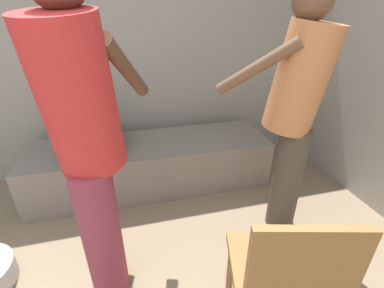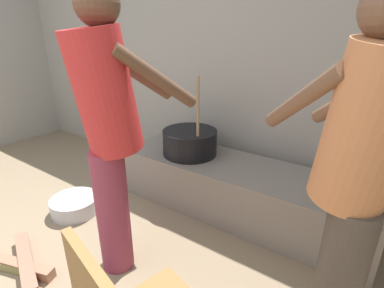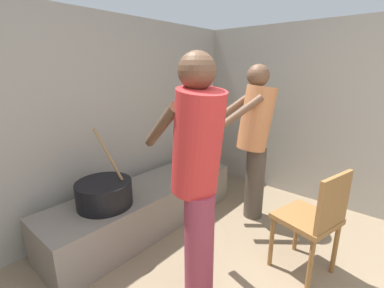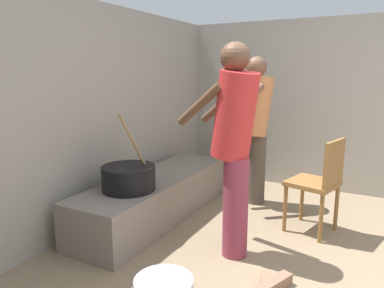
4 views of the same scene
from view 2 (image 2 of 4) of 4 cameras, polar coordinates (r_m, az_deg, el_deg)
name	(u,v)px [view 2 (image 2 of 4)]	position (r m, az deg, el deg)	size (l,w,h in m)	color
block_enclosure_rear	(194,73)	(3.00, 0.40, 13.82)	(5.37, 0.20, 2.09)	#9E998E
hearth_ledge	(237,189)	(2.46, 8.82, -8.78)	(2.07, 0.60, 0.43)	slate
cooking_pot_main	(190,142)	(2.52, -0.42, 0.41)	(0.47, 0.47, 0.67)	black
cook_in_orange_shirt	(358,171)	(1.31, 29.94, -4.58)	(0.71, 0.68, 1.62)	#4C4238
cook_in_red_shirt	(109,124)	(1.65, -16.13, 3.84)	(0.54, 0.75, 1.67)	#8C3347
metal_mixing_bowl	(75,205)	(2.69, -22.16, -11.10)	(0.39, 0.39, 0.13)	#B7B7BC
firewood_pile	(18,264)	(2.31, -31.12, -19.65)	(0.65, 0.35, 0.08)	#8B634D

